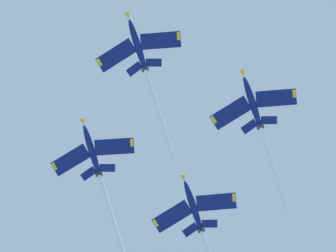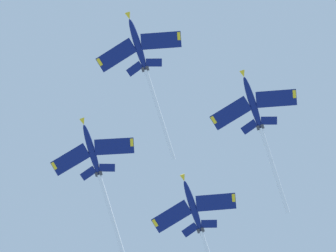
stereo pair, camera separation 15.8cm
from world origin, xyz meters
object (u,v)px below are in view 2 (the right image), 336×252
Objects in this scene: jet_slot at (198,222)px; jet_left_wing at (258,121)px; jet_right_wing at (98,171)px; jet_lead at (143,63)px.

jet_left_wing is at bearing -144.15° from jet_slot.
jet_right_wing is (8.31, 37.26, 1.16)m from jet_left_wing.
jet_slot is (13.19, -21.72, -4.11)m from jet_right_wing.
jet_left_wing is 26.69m from jet_slot.
jet_slot is at bearing 35.85° from jet_left_wing.
jet_lead is 0.99× the size of jet_right_wing.
jet_right_wing is at bearing 121.27° from jet_slot.
jet_right_wing reaches higher than jet_left_wing.
jet_left_wing is 1.02× the size of jet_slot.
jet_right_wing is at bearing 77.43° from jet_left_wing.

